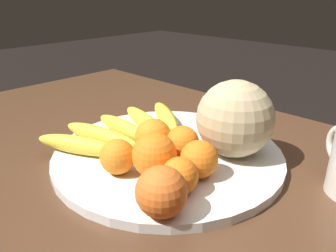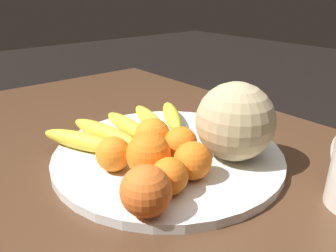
{
  "view_description": "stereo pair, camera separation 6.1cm",
  "coord_description": "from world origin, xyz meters",
  "px_view_note": "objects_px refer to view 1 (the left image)",
  "views": [
    {
      "loc": [
        -0.43,
        0.36,
        1.03
      ],
      "look_at": [
        -0.04,
        -0.04,
        0.8
      ],
      "focal_mm": 35.0,
      "sensor_mm": 36.0,
      "label": 1
    },
    {
      "loc": [
        -0.47,
        0.32,
        1.03
      ],
      "look_at": [
        -0.04,
        -0.04,
        0.8
      ],
      "focal_mm": 35.0,
      "sensor_mm": 36.0,
      "label": 2
    }
  ],
  "objects_px": {
    "orange_side_extra": "(153,137)",
    "banana_bunch": "(125,128)",
    "orange_top_small": "(199,159)",
    "produce_tag": "(171,163)",
    "orange_front_left": "(180,176)",
    "fruit_bowl": "(168,153)",
    "kitchen_table": "(140,203)",
    "orange_mid_center": "(154,155)",
    "orange_front_right": "(118,157)",
    "orange_back_left": "(161,192)",
    "melon": "(235,119)",
    "orange_back_right": "(182,142)"
  },
  "relations": [
    {
      "from": "orange_side_extra",
      "to": "banana_bunch",
      "type": "bearing_deg",
      "value": -6.59
    },
    {
      "from": "fruit_bowl",
      "to": "produce_tag",
      "type": "relative_size",
      "value": 4.95
    },
    {
      "from": "orange_front_left",
      "to": "orange_top_small",
      "type": "xyz_separation_m",
      "value": [
        0.01,
        -0.06,
        0.0
      ]
    },
    {
      "from": "kitchen_table",
      "to": "orange_front_left",
      "type": "distance_m",
      "value": 0.22
    },
    {
      "from": "orange_front_left",
      "to": "orange_front_right",
      "type": "distance_m",
      "value": 0.12
    },
    {
      "from": "kitchen_table",
      "to": "orange_side_extra",
      "type": "relative_size",
      "value": 19.19
    },
    {
      "from": "orange_mid_center",
      "to": "orange_back_left",
      "type": "bearing_deg",
      "value": 141.48
    },
    {
      "from": "orange_back_left",
      "to": "orange_side_extra",
      "type": "bearing_deg",
      "value": -40.04
    },
    {
      "from": "fruit_bowl",
      "to": "produce_tag",
      "type": "bearing_deg",
      "value": 139.25
    },
    {
      "from": "kitchen_table",
      "to": "melon",
      "type": "bearing_deg",
      "value": -140.06
    },
    {
      "from": "orange_back_right",
      "to": "orange_side_extra",
      "type": "relative_size",
      "value": 0.9
    },
    {
      "from": "banana_bunch",
      "to": "orange_top_small",
      "type": "relative_size",
      "value": 5.27
    },
    {
      "from": "orange_side_extra",
      "to": "orange_mid_center",
      "type": "bearing_deg",
      "value": 138.02
    },
    {
      "from": "banana_bunch",
      "to": "orange_front_right",
      "type": "xyz_separation_m",
      "value": [
        -0.11,
        0.1,
        0.01
      ]
    },
    {
      "from": "banana_bunch",
      "to": "produce_tag",
      "type": "relative_size",
      "value": 3.77
    },
    {
      "from": "banana_bunch",
      "to": "orange_back_left",
      "type": "relative_size",
      "value": 4.62
    },
    {
      "from": "orange_front_left",
      "to": "fruit_bowl",
      "type": "bearing_deg",
      "value": -38.91
    },
    {
      "from": "fruit_bowl",
      "to": "orange_back_left",
      "type": "distance_m",
      "value": 0.2
    },
    {
      "from": "melon",
      "to": "orange_mid_center",
      "type": "height_order",
      "value": "melon"
    },
    {
      "from": "orange_front_left",
      "to": "orange_mid_center",
      "type": "distance_m",
      "value": 0.06
    },
    {
      "from": "kitchen_table",
      "to": "orange_mid_center",
      "type": "relative_size",
      "value": 17.43
    },
    {
      "from": "orange_mid_center",
      "to": "orange_back_right",
      "type": "relative_size",
      "value": 1.22
    },
    {
      "from": "orange_side_extra",
      "to": "produce_tag",
      "type": "height_order",
      "value": "orange_side_extra"
    },
    {
      "from": "melon",
      "to": "orange_back_left",
      "type": "distance_m",
      "value": 0.22
    },
    {
      "from": "fruit_bowl",
      "to": "orange_top_small",
      "type": "relative_size",
      "value": 6.91
    },
    {
      "from": "orange_front_right",
      "to": "melon",
      "type": "bearing_deg",
      "value": -117.33
    },
    {
      "from": "orange_front_left",
      "to": "orange_back_left",
      "type": "relative_size",
      "value": 0.8
    },
    {
      "from": "banana_bunch",
      "to": "orange_front_left",
      "type": "relative_size",
      "value": 5.79
    },
    {
      "from": "orange_front_right",
      "to": "banana_bunch",
      "type": "bearing_deg",
      "value": -43.67
    },
    {
      "from": "melon",
      "to": "orange_back_right",
      "type": "xyz_separation_m",
      "value": [
        0.06,
        0.08,
        -0.04
      ]
    },
    {
      "from": "fruit_bowl",
      "to": "orange_front_right",
      "type": "distance_m",
      "value": 0.12
    },
    {
      "from": "melon",
      "to": "orange_back_left",
      "type": "bearing_deg",
      "value": 98.21
    },
    {
      "from": "orange_front_right",
      "to": "orange_side_extra",
      "type": "distance_m",
      "value": 0.09
    },
    {
      "from": "melon",
      "to": "orange_front_left",
      "type": "relative_size",
      "value": 2.45
    },
    {
      "from": "banana_bunch",
      "to": "orange_back_left",
      "type": "height_order",
      "value": "orange_back_left"
    },
    {
      "from": "melon",
      "to": "orange_mid_center",
      "type": "distance_m",
      "value": 0.17
    },
    {
      "from": "orange_front_left",
      "to": "orange_back_right",
      "type": "height_order",
      "value": "orange_back_right"
    },
    {
      "from": "orange_top_small",
      "to": "kitchen_table",
      "type": "bearing_deg",
      "value": 3.07
    },
    {
      "from": "orange_top_small",
      "to": "orange_side_extra",
      "type": "height_order",
      "value": "orange_side_extra"
    },
    {
      "from": "orange_front_right",
      "to": "produce_tag",
      "type": "distance_m",
      "value": 0.1
    },
    {
      "from": "orange_front_right",
      "to": "orange_mid_center",
      "type": "relative_size",
      "value": 0.8
    },
    {
      "from": "orange_mid_center",
      "to": "orange_side_extra",
      "type": "distance_m",
      "value": 0.08
    },
    {
      "from": "kitchen_table",
      "to": "melon",
      "type": "distance_m",
      "value": 0.26
    },
    {
      "from": "orange_back_left",
      "to": "orange_side_extra",
      "type": "height_order",
      "value": "orange_back_left"
    },
    {
      "from": "fruit_bowl",
      "to": "orange_back_left",
      "type": "height_order",
      "value": "orange_back_left"
    },
    {
      "from": "banana_bunch",
      "to": "orange_side_extra",
      "type": "xyz_separation_m",
      "value": [
        -0.1,
        0.01,
        0.02
      ]
    },
    {
      "from": "fruit_bowl",
      "to": "melon",
      "type": "xyz_separation_m",
      "value": [
        -0.1,
        -0.07,
        0.08
      ]
    },
    {
      "from": "orange_top_small",
      "to": "produce_tag",
      "type": "xyz_separation_m",
      "value": [
        0.06,
        0.0,
        -0.03
      ]
    },
    {
      "from": "banana_bunch",
      "to": "produce_tag",
      "type": "xyz_separation_m",
      "value": [
        -0.15,
        0.02,
        -0.02
      ]
    },
    {
      "from": "orange_front_right",
      "to": "orange_side_extra",
      "type": "relative_size",
      "value": 0.89
    }
  ]
}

